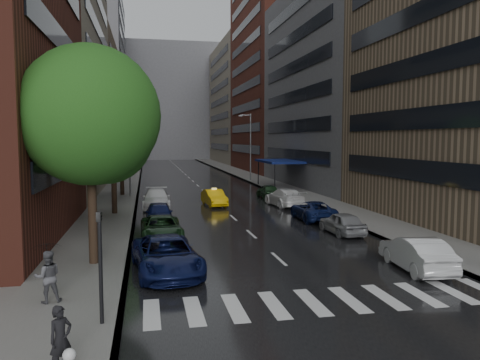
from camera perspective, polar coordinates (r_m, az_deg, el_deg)
name	(u,v)px	position (r m, az deg, el deg)	size (l,w,h in m)	color
ground	(307,284)	(19.25, 8.13, -12.47)	(220.00, 220.00, 0.00)	gray
road	(190,179)	(67.82, -6.09, 0.16)	(14.00, 140.00, 0.01)	black
sidewalk_left	(126,179)	(67.59, -13.71, 0.08)	(4.00, 140.00, 0.15)	gray
sidewalk_right	(251,177)	(69.22, 1.35, 0.34)	(4.00, 140.00, 0.15)	gray
crosswalk	(331,301)	(17.55, 11.01, -14.24)	(13.15, 2.80, 0.01)	silver
buildings_left	(86,72)	(77.26, -18.26, 12.41)	(8.00, 108.00, 38.00)	maroon
buildings_right	(278,81)	(77.52, 4.68, 11.91)	(8.05, 109.10, 36.00)	#937A5B
building_far	(167,102)	(135.81, -8.84, 9.33)	(40.00, 14.00, 32.00)	slate
tree_near	(90,116)	(21.90, -17.84, 7.47)	(6.23, 6.23, 9.92)	#382619
tree_mid	(113,138)	(36.35, -15.23, 5.01)	(5.37, 5.37, 8.56)	#382619
tree_far	(121,139)	(48.25, -14.29, 4.91)	(5.30, 5.30, 8.44)	#382619
taxi	(214,198)	(40.40, -3.16, -2.17)	(1.48, 4.24, 1.40)	yellow
parked_cars_left	(160,221)	(29.19, -9.69, -4.92)	(3.18, 25.14, 1.58)	#0E1541
parked_cars_right	(310,209)	(34.34, 8.50, -3.47)	(2.60, 29.86, 1.54)	silver
ped_bag_walker	(61,340)	(12.66, -20.96, -17.78)	(0.71, 0.69, 1.64)	black
ped_black_umbrella	(47,268)	(17.60, -22.43, -9.83)	(1.02, 0.98, 2.09)	#525257
traffic_light	(100,257)	(14.92, -16.67, -8.95)	(0.18, 0.15, 3.45)	black
street_lamp_left	(130,148)	(47.32, -13.25, 3.85)	(1.74, 0.22, 9.00)	gray
street_lamp_right	(250,145)	(63.83, 1.22, 4.27)	(1.74, 0.22, 9.00)	gray
awning	(279,161)	(54.51, 4.81, 2.27)	(4.00, 8.00, 3.12)	navy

